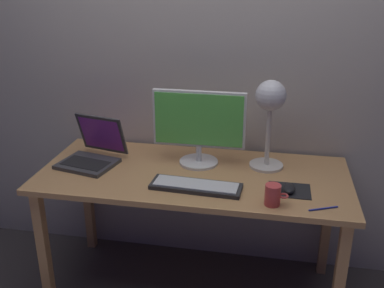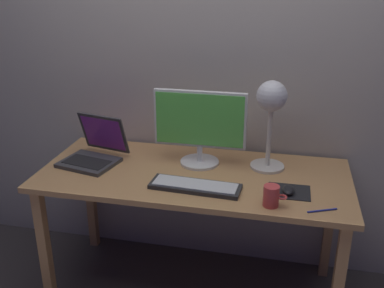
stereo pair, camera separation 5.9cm
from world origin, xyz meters
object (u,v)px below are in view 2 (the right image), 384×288
at_px(laptop, 96,148).
at_px(pen, 322,210).
at_px(monitor, 200,125).
at_px(desk_lamp, 271,106).
at_px(keyboard_main, 195,186).
at_px(coffee_mug, 272,196).
at_px(mouse, 288,190).

xyz_separation_m(laptop, pen, (1.19, -0.31, -0.06)).
bearing_deg(laptop, pen, -14.77).
relative_size(monitor, pen, 3.50).
distance_m(monitor, desk_lamp, 0.38).
height_order(keyboard_main, pen, keyboard_main).
bearing_deg(pen, coffee_mug, 179.57).
bearing_deg(monitor, coffee_mug, -43.54).
distance_m(mouse, pen, 0.20).
bearing_deg(mouse, laptop, 170.21).
relative_size(desk_lamp, coffee_mug, 4.44).
xyz_separation_m(keyboard_main, pen, (0.59, -0.09, -0.01)).
bearing_deg(pen, laptop, 165.23).
height_order(keyboard_main, mouse, mouse).
height_order(monitor, desk_lamp, desk_lamp).
xyz_separation_m(monitor, mouse, (0.48, -0.25, -0.20)).
distance_m(mouse, coffee_mug, 0.15).
bearing_deg(laptop, monitor, 7.13).
height_order(desk_lamp, coffee_mug, desk_lamp).
xyz_separation_m(laptop, mouse, (1.05, -0.18, -0.05)).
height_order(desk_lamp, mouse, desk_lamp).
relative_size(monitor, mouse, 5.10).
bearing_deg(keyboard_main, pen, -9.05).
bearing_deg(mouse, coffee_mug, -118.67).
distance_m(desk_lamp, mouse, 0.44).
xyz_separation_m(coffee_mug, pen, (0.22, -0.00, -0.04)).
height_order(keyboard_main, desk_lamp, desk_lamp).
bearing_deg(desk_lamp, monitor, -176.06).
bearing_deg(coffee_mug, keyboard_main, 165.90).
bearing_deg(monitor, laptop, -172.87).
bearing_deg(pen, mouse, 138.00).
relative_size(coffee_mug, pen, 0.76).
height_order(mouse, pen, mouse).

